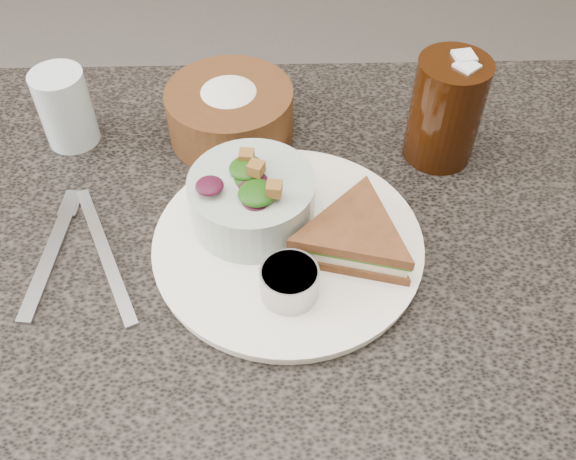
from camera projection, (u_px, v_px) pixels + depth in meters
The scene contains 11 objects.
dining_table at pixel (251, 404), 0.99m from camera, with size 1.00×0.70×0.75m, color black.
dinner_plate at pixel (288, 244), 0.70m from camera, with size 0.29×0.29×0.01m, color white.
sandwich at pixel (354, 237), 0.67m from camera, with size 0.15×0.15×0.04m, color brown, non-canonical shape.
salad_bowl at pixel (252, 193), 0.69m from camera, with size 0.14×0.14×0.08m, color #A0B0AA, non-canonical shape.
dressing_ramekin at pixel (289, 282), 0.64m from camera, with size 0.06×0.06×0.04m, color #999A9B.
orange_wedge at pixel (282, 199), 0.72m from camera, with size 0.07×0.07×0.03m, color #FF5205.
fork at pixel (49, 259), 0.69m from camera, with size 0.02×0.17×0.00m, color #929499.
knife at pixel (105, 253), 0.70m from camera, with size 0.01×0.21×0.00m, color #B5B6B9.
bread_basket at pixel (230, 106), 0.80m from camera, with size 0.16×0.16×0.09m, color brown, non-canonical shape.
cola_glass at pixel (447, 107), 0.76m from camera, with size 0.09×0.09×0.14m, color black, non-canonical shape.
water_glass at pixel (65, 108), 0.79m from camera, with size 0.07×0.07×0.10m, color silver.
Camera 1 is at (0.05, -0.45, 1.29)m, focal length 40.00 mm.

